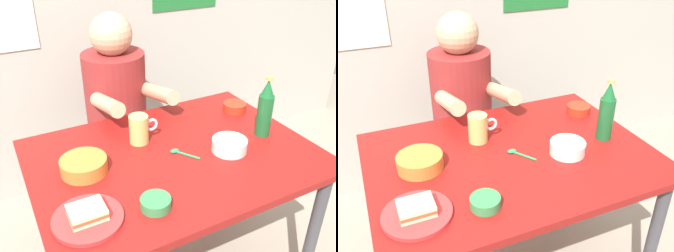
# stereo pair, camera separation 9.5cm
# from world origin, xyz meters

# --- Properties ---
(dining_table) EXTENTS (1.10, 0.80, 0.74)m
(dining_table) POSITION_xyz_m (0.00, 0.00, 0.65)
(dining_table) COLOR maroon
(dining_table) RESTS_ON ground
(stool) EXTENTS (0.34, 0.34, 0.45)m
(stool) POSITION_xyz_m (-0.01, 0.63, 0.35)
(stool) COLOR #4C4C51
(stool) RESTS_ON ground
(person_seated) EXTENTS (0.33, 0.56, 0.72)m
(person_seated) POSITION_xyz_m (-0.01, 0.62, 0.77)
(person_seated) COLOR maroon
(person_seated) RESTS_ON stool
(plate_orange) EXTENTS (0.22, 0.22, 0.01)m
(plate_orange) POSITION_xyz_m (-0.41, -0.20, 0.75)
(plate_orange) COLOR red
(plate_orange) RESTS_ON dining_table
(sandwich) EXTENTS (0.11, 0.09, 0.04)m
(sandwich) POSITION_xyz_m (-0.41, -0.20, 0.77)
(sandwich) COLOR beige
(sandwich) RESTS_ON plate_orange
(beer_mug) EXTENTS (0.13, 0.08, 0.12)m
(beer_mug) POSITION_xyz_m (-0.08, 0.15, 0.80)
(beer_mug) COLOR #D1BC66
(beer_mug) RESTS_ON dining_table
(beer_bottle) EXTENTS (0.06, 0.06, 0.26)m
(beer_bottle) POSITION_xyz_m (0.41, -0.04, 0.86)
(beer_bottle) COLOR #19602D
(beer_bottle) RESTS_ON dining_table
(soup_bowl_orange) EXTENTS (0.17, 0.17, 0.05)m
(soup_bowl_orange) POSITION_xyz_m (-0.35, 0.05, 0.77)
(soup_bowl_orange) COLOR orange
(soup_bowl_orange) RESTS_ON dining_table
(rice_bowl_white) EXTENTS (0.14, 0.14, 0.05)m
(rice_bowl_white) POSITION_xyz_m (0.21, -0.08, 0.77)
(rice_bowl_white) COLOR silver
(rice_bowl_white) RESTS_ON dining_table
(dip_bowl_green) EXTENTS (0.10, 0.10, 0.03)m
(dip_bowl_green) POSITION_xyz_m (-0.20, -0.25, 0.76)
(dip_bowl_green) COLOR #388C4C
(dip_bowl_green) RESTS_ON dining_table
(sauce_bowl_chili) EXTENTS (0.11, 0.11, 0.04)m
(sauce_bowl_chili) POSITION_xyz_m (0.44, 0.20, 0.76)
(sauce_bowl_chili) COLOR red
(sauce_bowl_chili) RESTS_ON dining_table
(spoon) EXTENTS (0.08, 0.11, 0.01)m
(spoon) POSITION_xyz_m (0.02, -0.01, 0.75)
(spoon) COLOR #26A559
(spoon) RESTS_ON dining_table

